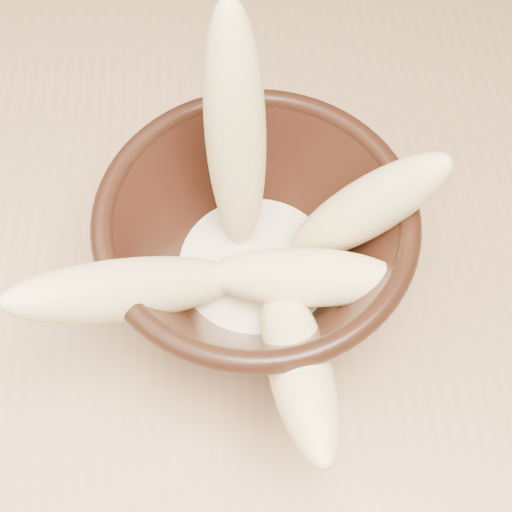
% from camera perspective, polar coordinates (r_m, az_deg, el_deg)
% --- Properties ---
extents(table, '(1.20, 0.80, 0.75)m').
position_cam_1_polar(table, '(0.63, 4.83, -7.00)').
color(table, tan).
rests_on(table, ground).
extents(bowl, '(0.21, 0.21, 0.12)m').
position_cam_1_polar(bowl, '(0.50, 0.00, 0.56)').
color(bowl, black).
rests_on(bowl, table).
extents(milk_puddle, '(0.12, 0.12, 0.02)m').
position_cam_1_polar(milk_puddle, '(0.52, 0.00, -1.00)').
color(milk_puddle, beige).
rests_on(milk_puddle, bowl).
extents(banana_upright, '(0.04, 0.08, 0.20)m').
position_cam_1_polar(banana_upright, '(0.46, -1.63, 9.48)').
color(banana_upright, '#DFC884').
rests_on(banana_upright, bowl).
extents(banana_left, '(0.17, 0.11, 0.14)m').
position_cam_1_polar(banana_left, '(0.45, -9.57, -2.57)').
color(banana_left, '#DFC884').
rests_on(banana_left, bowl).
extents(banana_right, '(0.12, 0.05, 0.14)m').
position_cam_1_polar(banana_right, '(0.48, 8.62, 3.66)').
color(banana_right, '#DFC884').
rests_on(banana_right, bowl).
extents(banana_across, '(0.14, 0.07, 0.07)m').
position_cam_1_polar(banana_across, '(0.47, 3.65, -1.70)').
color(banana_across, '#DFC884').
rests_on(banana_across, bowl).
extents(banana_front, '(0.05, 0.17, 0.11)m').
position_cam_1_polar(banana_front, '(0.45, 3.30, -8.36)').
color(banana_front, '#DFC884').
rests_on(banana_front, bowl).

